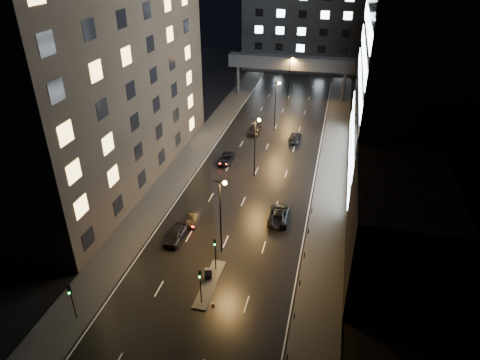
# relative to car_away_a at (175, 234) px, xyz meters

# --- Properties ---
(ground) EXTENTS (160.00, 160.00, 0.00)m
(ground) POSITION_rel_car_away_a_xyz_m (6.43, 31.11, -0.83)
(ground) COLOR black
(ground) RESTS_ON ground
(sidewalk_left) EXTENTS (5.00, 110.00, 0.15)m
(sidewalk_left) POSITION_rel_car_away_a_xyz_m (-6.07, 26.11, -0.75)
(sidewalk_left) COLOR #383533
(sidewalk_left) RESTS_ON ground
(sidewalk_right) EXTENTS (5.00, 110.00, 0.15)m
(sidewalk_right) POSITION_rel_car_away_a_xyz_m (18.93, 26.11, -0.75)
(sidewalk_right) COLOR #383533
(sidewalk_right) RESTS_ON ground
(building_left) EXTENTS (15.00, 48.00, 40.00)m
(building_left) POSITION_rel_car_away_a_xyz_m (-16.07, 15.11, 19.17)
(building_left) COLOR #2D2319
(building_left) RESTS_ON ground
(building_right_low) EXTENTS (10.00, 18.00, 12.00)m
(building_right_low) POSITION_rel_car_away_a_xyz_m (26.43, 0.11, 5.17)
(building_right_low) COLOR black
(building_right_low) RESTS_ON ground
(building_right_glass) EXTENTS (20.00, 36.00, 45.00)m
(building_right_glass) POSITION_rel_car_away_a_xyz_m (31.43, 27.11, 21.67)
(building_right_glass) COLOR black
(building_right_glass) RESTS_ON ground
(building_far) EXTENTS (34.00, 14.00, 25.00)m
(building_far) POSITION_rel_car_away_a_xyz_m (6.43, 89.11, 11.67)
(building_far) COLOR #333335
(building_far) RESTS_ON ground
(skybridge) EXTENTS (30.00, 3.00, 10.00)m
(skybridge) POSITION_rel_car_away_a_xyz_m (6.43, 61.11, 7.51)
(skybridge) COLOR #333335
(skybridge) RESTS_ON ground
(median_island) EXTENTS (1.60, 8.00, 0.15)m
(median_island) POSITION_rel_car_away_a_xyz_m (6.73, -6.89, -0.75)
(median_island) COLOR #383533
(median_island) RESTS_ON ground
(traffic_signal_near) EXTENTS (0.28, 0.34, 4.40)m
(traffic_signal_near) POSITION_rel_car_away_a_xyz_m (6.73, -4.40, 2.26)
(traffic_signal_near) COLOR black
(traffic_signal_near) RESTS_ON median_island
(traffic_signal_far) EXTENTS (0.28, 0.34, 4.40)m
(traffic_signal_far) POSITION_rel_car_away_a_xyz_m (6.73, -9.90, 2.26)
(traffic_signal_far) COLOR black
(traffic_signal_far) RESTS_ON median_island
(traffic_signal_corner) EXTENTS (0.28, 0.34, 4.40)m
(traffic_signal_corner) POSITION_rel_car_away_a_xyz_m (-5.07, -14.90, 2.11)
(traffic_signal_corner) COLOR black
(traffic_signal_corner) RESTS_ON ground
(bollard_row) EXTENTS (0.12, 25.12, 0.90)m
(bollard_row) POSITION_rel_car_away_a_xyz_m (16.63, -2.39, -0.38)
(bollard_row) COLOR black
(bollard_row) RESTS_ON ground
(streetlight_near) EXTENTS (1.45, 0.50, 10.15)m
(streetlight_near) POSITION_rel_car_away_a_xyz_m (6.59, -0.89, 5.67)
(streetlight_near) COLOR black
(streetlight_near) RESTS_ON ground
(streetlight_mid_a) EXTENTS (1.45, 0.50, 10.15)m
(streetlight_mid_a) POSITION_rel_car_away_a_xyz_m (6.59, 19.11, 5.67)
(streetlight_mid_a) COLOR black
(streetlight_mid_a) RESTS_ON ground
(streetlight_mid_b) EXTENTS (1.45, 0.50, 10.15)m
(streetlight_mid_b) POSITION_rel_car_away_a_xyz_m (6.59, 39.11, 5.67)
(streetlight_mid_b) COLOR black
(streetlight_mid_b) RESTS_ON ground
(streetlight_far) EXTENTS (1.45, 0.50, 10.15)m
(streetlight_far) POSITION_rel_car_away_a_xyz_m (6.59, 59.11, 5.67)
(streetlight_far) COLOR black
(streetlight_far) RESTS_ON ground
(car_away_a) EXTENTS (2.01, 4.88, 1.66)m
(car_away_a) POSITION_rel_car_away_a_xyz_m (0.00, 0.00, 0.00)
(car_away_a) COLOR black
(car_away_a) RESTS_ON ground
(car_away_b) EXTENTS (1.57, 4.18, 1.37)m
(car_away_b) POSITION_rel_car_away_a_xyz_m (1.03, 4.40, -0.15)
(car_away_b) COLOR black
(car_away_b) RESTS_ON ground
(car_away_c) EXTENTS (2.28, 4.90, 1.36)m
(car_away_c) POSITION_rel_car_away_a_xyz_m (0.63, 22.96, -0.15)
(car_away_c) COLOR black
(car_away_c) RESTS_ON ground
(car_away_d) EXTENTS (2.25, 5.43, 1.57)m
(car_away_d) POSITION_rel_car_away_a_xyz_m (2.84, 36.87, -0.04)
(car_away_d) COLOR black
(car_away_d) RESTS_ON ground
(car_toward_a) EXTENTS (2.93, 5.87, 1.60)m
(car_toward_a) POSITION_rel_car_away_a_xyz_m (12.27, 7.65, -0.03)
(car_toward_a) COLOR black
(car_toward_a) RESTS_ON ground
(car_toward_b) EXTENTS (2.32, 5.16, 1.47)m
(car_toward_b) POSITION_rel_car_away_a_xyz_m (11.15, 34.97, -0.09)
(car_toward_b) COLOR black
(car_toward_b) RESTS_ON ground
(utility_cabinet) EXTENTS (0.88, 0.59, 1.23)m
(utility_cabinet) POSITION_rel_car_away_a_xyz_m (6.33, -5.97, -0.06)
(utility_cabinet) COLOR #515153
(utility_cabinet) RESTS_ON median_island
(cone_b) EXTENTS (0.52, 0.52, 0.53)m
(cone_b) POSITION_rel_car_away_a_xyz_m (8.04, -9.96, -0.56)
(cone_b) COLOR #F3590C
(cone_b) RESTS_ON ground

